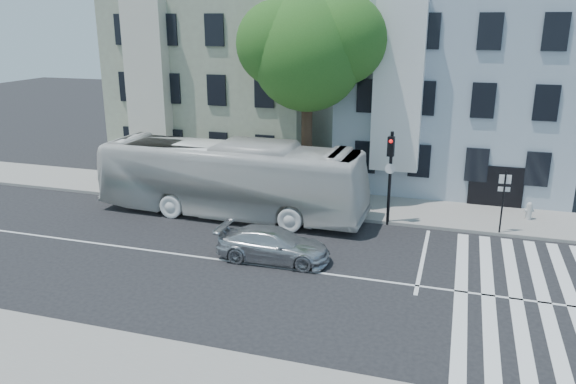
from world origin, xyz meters
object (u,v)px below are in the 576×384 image
at_px(bus, 231,178).
at_px(fire_hydrant, 529,210).
at_px(sedan, 273,244).
at_px(traffic_signal, 390,166).

height_order(bus, fire_hydrant, bus).
relative_size(sedan, fire_hydrant, 5.35).
height_order(traffic_signal, fire_hydrant, traffic_signal).
distance_m(bus, traffic_signal, 7.58).
xyz_separation_m(bus, fire_hydrant, (13.74, 3.13, -1.25)).
distance_m(sedan, traffic_signal, 6.85).
distance_m(bus, sedan, 6.00).
distance_m(bus, fire_hydrant, 14.14).
bearing_deg(sedan, traffic_signal, -36.54).
bearing_deg(bus, sedan, -139.76).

